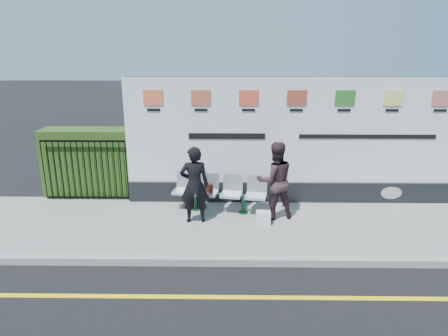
# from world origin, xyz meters

# --- Properties ---
(ground) EXTENTS (80.00, 80.00, 0.00)m
(ground) POSITION_xyz_m (0.00, 0.00, 0.00)
(ground) COLOR black
(pavement) EXTENTS (14.00, 3.00, 0.12)m
(pavement) POSITION_xyz_m (0.00, 2.50, 0.06)
(pavement) COLOR gray
(pavement) RESTS_ON ground
(kerb) EXTENTS (14.00, 0.18, 0.14)m
(kerb) POSITION_xyz_m (0.00, 1.00, 0.07)
(kerb) COLOR gray
(kerb) RESTS_ON ground
(yellow_line) EXTENTS (14.00, 0.10, 0.01)m
(yellow_line) POSITION_xyz_m (0.00, 0.00, 0.00)
(yellow_line) COLOR yellow
(yellow_line) RESTS_ON ground
(billboard) EXTENTS (8.00, 0.30, 3.00)m
(billboard) POSITION_xyz_m (0.50, 3.85, 1.42)
(billboard) COLOR black
(billboard) RESTS_ON pavement
(hedge) EXTENTS (2.35, 0.70, 1.70)m
(hedge) POSITION_xyz_m (-4.58, 4.30, 0.97)
(hedge) COLOR #284615
(hedge) RESTS_ON pavement
(railing) EXTENTS (2.05, 0.06, 1.54)m
(railing) POSITION_xyz_m (-4.58, 3.85, 0.89)
(railing) COLOR black
(railing) RESTS_ON pavement
(bench) EXTENTS (2.22, 0.91, 0.46)m
(bench) POSITION_xyz_m (-1.27, 3.16, 0.35)
(bench) COLOR #ABAFB4
(bench) RESTS_ON pavement
(woman_left) EXTENTS (0.65, 0.46, 1.69)m
(woman_left) POSITION_xyz_m (-1.78, 2.60, 0.97)
(woman_left) COLOR black
(woman_left) RESTS_ON pavement
(woman_right) EXTENTS (0.97, 0.83, 1.73)m
(woman_right) POSITION_xyz_m (-0.03, 2.85, 0.99)
(woman_right) COLOR #322023
(woman_right) RESTS_ON pavement
(handbag_brown) EXTENTS (0.27, 0.16, 0.20)m
(handbag_brown) POSITION_xyz_m (-1.55, 3.20, 0.68)
(handbag_brown) COLOR black
(handbag_brown) RESTS_ON bench
(carrier_bag_white) EXTENTS (0.30, 0.18, 0.30)m
(carrier_bag_white) POSITION_xyz_m (-0.30, 2.44, 0.27)
(carrier_bag_white) COLOR silver
(carrier_bag_white) RESTS_ON pavement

